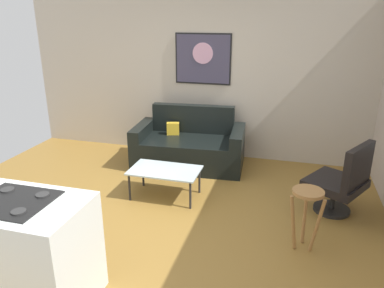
{
  "coord_description": "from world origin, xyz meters",
  "views": [
    {
      "loc": [
        1.36,
        -3.57,
        2.35
      ],
      "look_at": [
        0.12,
        0.9,
        0.7
      ],
      "focal_mm": 34.7,
      "sensor_mm": 36.0,
      "label": 1
    }
  ],
  "objects_px": {
    "armchair": "(342,181)",
    "bar_stool": "(307,204)",
    "wall_painting": "(203,59)",
    "couch": "(189,147)",
    "coffee_table": "(165,172)"
  },
  "relations": [
    {
      "from": "armchair",
      "to": "bar_stool",
      "type": "distance_m",
      "value": 0.96
    },
    {
      "from": "wall_painting",
      "to": "bar_stool",
      "type": "bearing_deg",
      "value": -54.9
    },
    {
      "from": "couch",
      "to": "bar_stool",
      "type": "relative_size",
      "value": 2.67
    },
    {
      "from": "bar_stool",
      "to": "wall_painting",
      "type": "distance_m",
      "value": 3.17
    },
    {
      "from": "couch",
      "to": "bar_stool",
      "type": "height_order",
      "value": "couch"
    },
    {
      "from": "coffee_table",
      "to": "armchair",
      "type": "relative_size",
      "value": 1.0
    },
    {
      "from": "couch",
      "to": "armchair",
      "type": "height_order",
      "value": "armchair"
    },
    {
      "from": "coffee_table",
      "to": "bar_stool",
      "type": "distance_m",
      "value": 1.92
    },
    {
      "from": "couch",
      "to": "wall_painting",
      "type": "relative_size",
      "value": 1.92
    },
    {
      "from": "armchair",
      "to": "bar_stool",
      "type": "bearing_deg",
      "value": -116.67
    },
    {
      "from": "coffee_table",
      "to": "armchair",
      "type": "distance_m",
      "value": 2.22
    },
    {
      "from": "coffee_table",
      "to": "armchair",
      "type": "xyz_separation_m",
      "value": [
        2.21,
        0.15,
        0.08
      ]
    },
    {
      "from": "coffee_table",
      "to": "wall_painting",
      "type": "relative_size",
      "value": 0.99
    },
    {
      "from": "coffee_table",
      "to": "wall_painting",
      "type": "height_order",
      "value": "wall_painting"
    },
    {
      "from": "coffee_table",
      "to": "bar_stool",
      "type": "relative_size",
      "value": 1.38
    }
  ]
}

